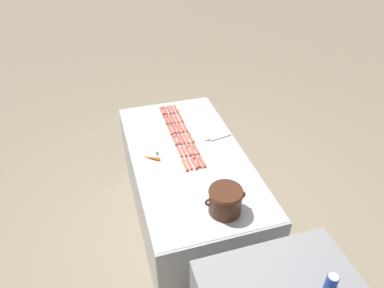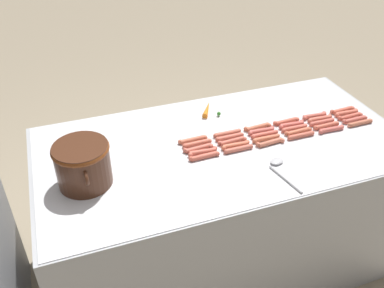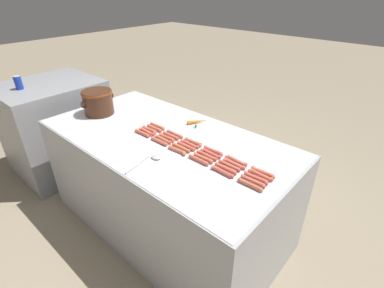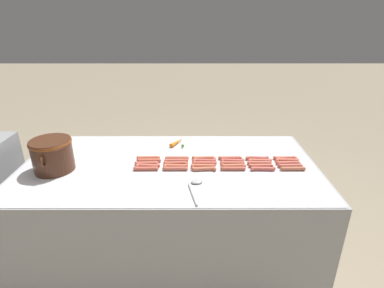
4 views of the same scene
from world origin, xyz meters
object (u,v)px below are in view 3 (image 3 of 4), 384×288
object	(u,v)px
hot_dog_10	(163,139)
hot_dog_9	(181,148)
hot_dog_24	(263,172)
hot_dog_27	(193,142)
hot_dog_11	(147,132)
hot_dog_16	(167,137)
hot_dog_22	(171,136)
hot_dog_25	(236,161)
hot_dog_1	(222,172)
hot_dog_28	(175,134)
hot_dog_6	(253,181)
back_cabinet	(57,128)
hot_dog_26	(213,151)
hot_dog_7	(226,168)
hot_dog_12	(256,178)
hot_dog_17	(149,130)
hot_dog_3	(177,150)
hot_dog_21	(189,144)
hot_dog_23	(154,128)
hot_dog_15	(186,146)
hot_dog_20	(211,154)
bean_pot	(98,101)
hot_dog_8	(203,158)
hot_dog_4	(159,141)
hot_dog_18	(260,175)
hot_dog_14	(207,156)
serving_spoon	(150,160)
hot_dog_2	(198,160)
soda_can	(18,83)
hot_dog_0	(250,185)
hot_dog_19	(234,164)
hot_dog_5	(142,133)
hot_dog_13	(229,166)
hot_dog_29	(157,126)

from	to	relation	value
hot_dog_10	hot_dog_9	bearing A→B (deg)	-89.40
hot_dog_24	hot_dog_27	world-z (taller)	same
hot_dog_11	hot_dog_16	world-z (taller)	same
hot_dog_22	hot_dog_25	world-z (taller)	same
hot_dog_1	hot_dog_28	xyz separation A→B (m)	(0.15, 0.55, 0.00)
hot_dog_6	back_cabinet	bearing A→B (deg)	92.48
hot_dog_24	hot_dog_26	size ratio (longest dim) A/B	1.00
hot_dog_28	hot_dog_7	bearing A→B (deg)	-101.69
hot_dog_12	hot_dog_17	xyz separation A→B (m)	(-0.00, 0.92, 0.00)
hot_dog_28	hot_dog_3	bearing A→B (deg)	-131.41
hot_dog_11	hot_dog_21	bearing A→B (deg)	-78.52
back_cabinet	hot_dog_11	world-z (taller)	back_cabinet
hot_dog_1	hot_dog_23	distance (m)	0.74
hot_dog_15	hot_dog_20	distance (m)	0.19
hot_dog_15	bean_pot	xyz separation A→B (m)	(-0.06, 0.95, 0.10)
hot_dog_12	hot_dog_28	distance (m)	0.73
hot_dog_8	hot_dog_9	bearing A→B (deg)	90.31
hot_dog_10	hot_dog_11	bearing A→B (deg)	89.33
hot_dog_4	hot_dog_18	xyz separation A→B (m)	(0.12, -0.74, 0.00)
hot_dog_18	hot_dog_4	bearing A→B (deg)	99.04
hot_dog_14	serving_spoon	world-z (taller)	hot_dog_14
hot_dog_9	hot_dog_2	bearing A→B (deg)	-101.29
hot_dog_7	soda_can	xyz separation A→B (m)	(-0.34, 2.12, 0.16)
hot_dog_26	hot_dog_16	bearing A→B (deg)	102.01
hot_dog_24	hot_dog_25	size ratio (longest dim) A/B	1.00
hot_dog_11	hot_dog_18	world-z (taller)	same
hot_dog_2	hot_dog_0	bearing A→B (deg)	-90.16
back_cabinet	hot_dog_12	xyz separation A→B (m)	(0.14, -2.31, 0.39)
hot_dog_18	hot_dog_19	bearing A→B (deg)	91.17
hot_dog_0	hot_dog_11	distance (m)	0.92
hot_dog_8	hot_dog_15	size ratio (longest dim) A/B	1.00
hot_dog_12	hot_dog_19	bearing A→B (deg)	78.25
hot_dog_19	hot_dog_22	distance (m)	0.55
hot_dog_16	hot_dog_18	world-z (taller)	same
hot_dog_25	hot_dog_16	bearing A→B (deg)	97.94
hot_dog_6	hot_dog_9	bearing A→B (deg)	90.09
hot_dog_5	hot_dog_7	world-z (taller)	same
hot_dog_5	hot_dog_13	xyz separation A→B (m)	(0.08, -0.73, 0.00)
hot_dog_4	hot_dog_27	bearing A→B (deg)	-50.59
hot_dog_14	hot_dog_27	size ratio (longest dim) A/B	1.00
back_cabinet	hot_dog_27	distance (m)	1.82
hot_dog_19	hot_dog_3	bearing A→B (deg)	107.14
hot_dog_12	hot_dog_27	distance (m)	0.55
hot_dog_0	hot_dog_3	size ratio (longest dim) A/B	1.00
hot_dog_12	hot_dog_23	xyz separation A→B (m)	(0.04, 0.91, 0.00)
hot_dog_18	hot_dog_28	bearing A→B (deg)	87.32
hot_dog_2	hot_dog_25	bearing A→B (deg)	-50.35
hot_dog_17	hot_dog_29	size ratio (longest dim) A/B	1.00
hot_dog_3	hot_dog_4	size ratio (longest dim) A/B	1.00
hot_dog_24	hot_dog_27	distance (m)	0.55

